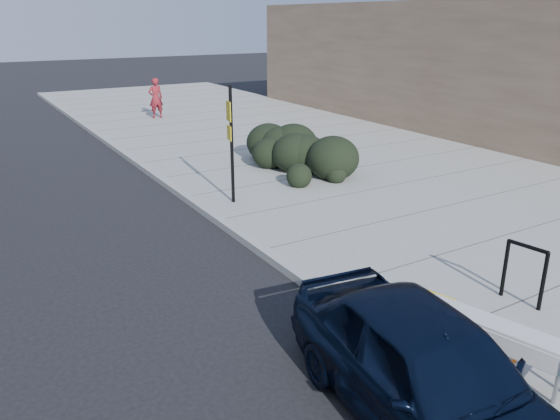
{
  "coord_description": "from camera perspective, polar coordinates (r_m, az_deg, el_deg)",
  "views": [
    {
      "loc": [
        -4.92,
        -6.7,
        4.52
      ],
      "look_at": [
        0.23,
        1.81,
        1.0
      ],
      "focal_mm": 35.0,
      "sensor_mm": 36.0,
      "label": 1
    }
  ],
  "objects": [
    {
      "name": "sidewalk_near",
      "position": [
        16.35,
        10.36,
        3.39
      ],
      "size": [
        11.2,
        50.0,
        0.15
      ],
      "primitive_type": "cube",
      "color": "gray",
      "rests_on": "ground"
    },
    {
      "name": "bike_rack",
      "position": [
        9.54,
        24.2,
        -5.56
      ],
      "size": [
        0.16,
        0.69,
        1.01
      ],
      "rotation": [
        0.0,
        0.0,
        0.16
      ],
      "color": "black",
      "rests_on": "sidewalk_near"
    },
    {
      "name": "sedan_navy",
      "position": [
        6.64,
        15.25,
        -16.09
      ],
      "size": [
        2.27,
        4.5,
        1.47
      ],
      "primitive_type": "imported",
      "rotation": [
        0.0,
        0.0,
        -0.13
      ],
      "color": "black",
      "rests_on": "ground"
    },
    {
      "name": "curb_near",
      "position": [
        13.45,
        -7.93,
        0.03
      ],
      "size": [
        0.22,
        50.0,
        0.17
      ],
      "primitive_type": "cube",
      "color": "#9E9E99",
      "rests_on": "ground"
    },
    {
      "name": "bench",
      "position": [
        7.71,
        21.48,
        -11.85
      ],
      "size": [
        1.02,
        2.31,
        0.68
      ],
      "rotation": [
        0.0,
        0.0,
        0.26
      ],
      "color": "gray",
      "rests_on": "sidewalk_near"
    },
    {
      "name": "ground",
      "position": [
        9.47,
        4.52,
        -9.11
      ],
      "size": [
        120.0,
        120.0,
        0.0
      ],
      "primitive_type": "plane",
      "color": "black",
      "rests_on": "ground"
    },
    {
      "name": "sign_post",
      "position": [
        13.31,
        -5.15,
        7.49
      ],
      "size": [
        0.13,
        0.33,
        2.88
      ],
      "rotation": [
        0.0,
        0.0,
        -0.18
      ],
      "color": "black",
      "rests_on": "sidewalk_near"
    },
    {
      "name": "pedestrian",
      "position": [
        25.95,
        -12.86,
        11.34
      ],
      "size": [
        0.67,
        0.45,
        1.81
      ],
      "primitive_type": "imported",
      "rotation": [
        0.0,
        0.0,
        3.16
      ],
      "color": "maroon",
      "rests_on": "sidewalk_near"
    },
    {
      "name": "hedge",
      "position": [
        16.67,
        1.42,
        6.95
      ],
      "size": [
        2.33,
        4.18,
        1.51
      ],
      "primitive_type": "ellipsoid",
      "rotation": [
        0.0,
        0.0,
        0.08
      ],
      "color": "black",
      "rests_on": "sidewalk_near"
    }
  ]
}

